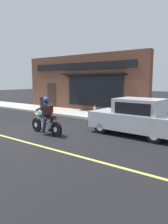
% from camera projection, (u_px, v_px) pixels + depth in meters
% --- Properties ---
extents(ground_plane, '(80.00, 80.00, 0.00)m').
position_uv_depth(ground_plane, '(42.00, 130.00, 10.35)').
color(ground_plane, black).
extents(sidewalk_curb, '(2.60, 22.00, 0.14)m').
position_uv_depth(sidewalk_curb, '(63.00, 112.00, 15.87)').
color(sidewalk_curb, '#ADAAA3').
rests_on(sidewalk_curb, ground).
extents(storefront_building, '(1.25, 10.76, 4.20)m').
position_uv_depth(storefront_building, '(82.00, 83.00, 16.46)').
color(storefront_building, brown).
rests_on(storefront_building, ground).
extents(motorcycle_with_rider, '(0.61, 2.02, 1.62)m').
position_uv_depth(motorcycle_with_rider, '(46.00, 119.00, 9.43)').
color(motorcycle_with_rider, black).
rests_on(motorcycle_with_rider, ground).
extents(car_hatchback, '(1.75, 3.82, 1.57)m').
position_uv_depth(car_hatchback, '(135.00, 117.00, 9.26)').
color(car_hatchback, black).
rests_on(car_hatchback, ground).
extents(fire_hydrant, '(0.36, 0.24, 0.88)m').
position_uv_depth(fire_hydrant, '(133.00, 110.00, 12.84)').
color(fire_hydrant, red).
rests_on(fire_hydrant, sidewalk_curb).
extents(traffic_cone, '(0.36, 0.36, 0.60)m').
position_uv_depth(traffic_cone, '(95.00, 109.00, 14.69)').
color(traffic_cone, black).
rests_on(traffic_cone, sidewalk_curb).
extents(trash_bin, '(0.56, 0.56, 0.98)m').
position_uv_depth(trash_bin, '(44.00, 104.00, 15.66)').
color(trash_bin, '#2D2D33').
rests_on(trash_bin, sidewalk_curb).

